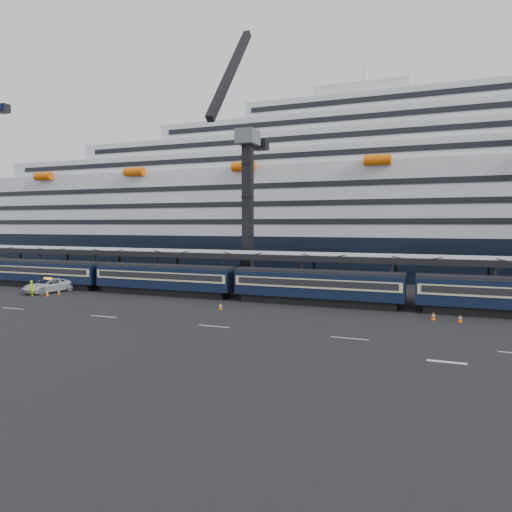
# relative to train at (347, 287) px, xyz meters

# --- Properties ---
(ground) EXTENTS (260.00, 260.00, 0.00)m
(ground) POSITION_rel_train_xyz_m (4.65, -10.00, -2.20)
(ground) COLOR black
(ground) RESTS_ON ground
(lane_markings) EXTENTS (111.00, 4.27, 0.02)m
(lane_markings) POSITION_rel_train_xyz_m (12.80, -15.23, -2.19)
(lane_markings) COLOR beige
(lane_markings) RESTS_ON ground
(train) EXTENTS (133.05, 3.00, 4.05)m
(train) POSITION_rel_train_xyz_m (0.00, 0.00, 0.00)
(train) COLOR black
(train) RESTS_ON ground
(canopy) EXTENTS (130.00, 6.25, 5.53)m
(canopy) POSITION_rel_train_xyz_m (4.65, 4.00, 3.05)
(canopy) COLOR gray
(canopy) RESTS_ON ground
(cruise_ship) EXTENTS (214.09, 28.84, 34.00)m
(cruise_ship) POSITION_rel_train_xyz_m (3.57, 35.99, 10.14)
(cruise_ship) COLOR black
(cruise_ship) RESTS_ON ground
(crane_dark_near) EXTENTS (4.50, 17.75, 35.08)m
(crane_dark_near) POSITION_rel_train_xyz_m (-15.35, 8.59, 9.73)
(crane_dark_near) COLOR #4F5357
(crane_dark_near) RESTS_ON ground
(pickup_truck) EXTENTS (4.15, 6.99, 1.82)m
(pickup_truck) POSITION_rel_train_xyz_m (-38.97, -3.60, -1.29)
(pickup_truck) COLOR silver
(pickup_truck) RESTS_ON ground
(worker) EXTENTS (0.79, 0.60, 1.96)m
(worker) POSITION_rel_train_xyz_m (-38.49, -6.71, -1.22)
(worker) COLOR #BDFF0D
(worker) RESTS_ON ground
(traffic_cone_a) EXTENTS (0.42, 0.42, 0.83)m
(traffic_cone_a) POSITION_rel_train_xyz_m (-36.60, -6.13, -1.79)
(traffic_cone_a) COLOR #F16007
(traffic_cone_a) RESTS_ON ground
(traffic_cone_b) EXTENTS (0.34, 0.34, 0.68)m
(traffic_cone_b) POSITION_rel_train_xyz_m (-36.29, -4.50, -1.87)
(traffic_cone_b) COLOR #F16007
(traffic_cone_b) RESTS_ON ground
(traffic_cone_c) EXTENTS (0.38, 0.38, 0.77)m
(traffic_cone_c) POSITION_rel_train_xyz_m (-12.25, -6.49, -1.82)
(traffic_cone_c) COLOR #F16007
(traffic_cone_c) RESTS_ON ground
(traffic_cone_d) EXTENTS (0.38, 0.38, 0.76)m
(traffic_cone_d) POSITION_rel_train_xyz_m (11.22, -4.27, -1.82)
(traffic_cone_d) COLOR #F16007
(traffic_cone_d) RESTS_ON ground
(traffic_cone_e) EXTENTS (0.40, 0.40, 0.81)m
(traffic_cone_e) POSITION_rel_train_xyz_m (8.90, -4.05, -1.80)
(traffic_cone_e) COLOR #F16007
(traffic_cone_e) RESTS_ON ground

